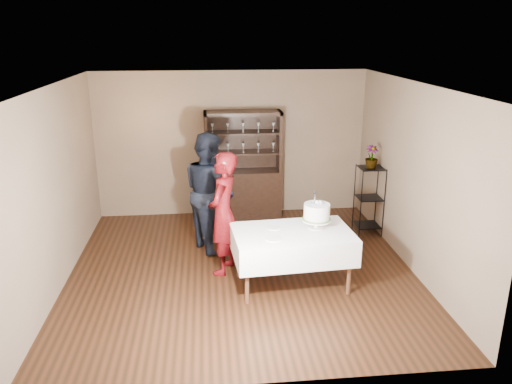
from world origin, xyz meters
The scene contains 14 objects.
floor centered at (0.00, 0.00, 0.00)m, with size 5.00×5.00×0.00m, color black.
ceiling centered at (0.00, 0.00, 2.70)m, with size 5.00×5.00×0.00m, color silver.
back_wall centered at (0.00, 2.50, 1.35)m, with size 5.00×0.02×2.70m, color brown.
wall_left centered at (-2.50, 0.00, 1.35)m, with size 0.02×5.00×2.70m, color brown.
wall_right centered at (2.50, 0.00, 1.35)m, with size 0.02×5.00×2.70m, color brown.
china_hutch centered at (0.20, 2.25, 0.66)m, with size 1.40×0.48×2.00m.
plant_etagere centered at (2.28, 1.20, 0.65)m, with size 0.42×0.42×1.20m.
cake_table centered at (0.66, -0.51, 0.61)m, with size 1.67×1.10×0.80m.
woman centered at (-0.26, 0.02, 0.90)m, with size 0.65×0.43×1.79m, color #36040D.
man centered at (-0.44, 0.91, 0.95)m, with size 0.92×0.72×1.90m, color black.
cake centered at (1.00, -0.41, 1.02)m, with size 0.41×0.41×0.55m.
plate_near centered at (0.36, -0.73, 0.81)m, with size 0.22×0.22×0.01m, color silver.
plate_far centered at (0.43, -0.37, 0.81)m, with size 0.17×0.17×0.01m, color silver.
potted_plant centered at (2.26, 1.16, 1.38)m, with size 0.22×0.22×0.38m, color #517437.
Camera 1 is at (-0.46, -6.64, 3.39)m, focal length 35.00 mm.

